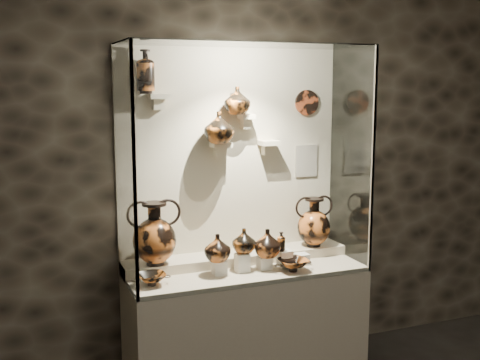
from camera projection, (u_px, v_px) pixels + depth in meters
name	position (u px, v px, depth m)	size (l,w,h in m)	color
wall_back	(230.00, 157.00, 4.46)	(5.00, 0.02, 3.20)	black
plinth	(246.00, 326.00, 4.36)	(1.70, 0.60, 0.80)	beige
front_tier	(246.00, 271.00, 4.29)	(1.68, 0.58, 0.03)	#BEAE93
rear_tier	(237.00, 259.00, 4.45)	(1.70, 0.25, 0.10)	#BEAE93
back_panel	(230.00, 157.00, 4.45)	(1.70, 0.03, 1.60)	beige
glass_front	(263.00, 167.00, 3.89)	(1.70, 0.01, 1.60)	white
glass_left	(124.00, 168.00, 3.86)	(0.01, 0.60, 1.60)	white
glass_right	(351.00, 156.00, 4.47)	(0.01, 0.60, 1.60)	white
glass_top	(246.00, 44.00, 4.04)	(1.70, 0.60, 0.01)	white
frame_post_left	(134.00, 174.00, 3.59)	(0.02, 0.02, 1.60)	gray
frame_post_right	(373.00, 161.00, 4.20)	(0.02, 0.02, 1.60)	gray
pedestal_a	(219.00, 267.00, 4.15)	(0.09, 0.09, 0.10)	silver
pedestal_b	(242.00, 263.00, 4.21)	(0.09, 0.09, 0.13)	silver
pedestal_c	(264.00, 263.00, 4.28)	(0.09, 0.09, 0.09)	silver
pedestal_d	(284.00, 258.00, 4.33)	(0.09, 0.09, 0.12)	silver
pedestal_e	(302.00, 259.00, 4.39)	(0.09, 0.09, 0.08)	silver
bracket_ul	(159.00, 96.00, 4.11)	(0.14, 0.12, 0.04)	beige
bracket_ca	(221.00, 145.00, 4.33)	(0.14, 0.12, 0.04)	beige
bracket_cb	(246.00, 116.00, 4.37)	(0.10, 0.12, 0.04)	beige
bracket_cc	(269.00, 143.00, 4.47)	(0.14, 0.12, 0.04)	beige
amphora_left	(155.00, 233.00, 4.12)	(0.35, 0.35, 0.44)	#AD5721
amphora_right	(314.00, 222.00, 4.60)	(0.30, 0.30, 0.38)	#AD5721
jug_a	(217.00, 248.00, 4.11)	(0.18, 0.18, 0.19)	#AD5721
jug_b	(244.00, 241.00, 4.21)	(0.17, 0.17, 0.17)	#C36522
jug_c	(267.00, 243.00, 4.25)	(0.19, 0.19, 0.20)	#AD5721
lekythos_small	(281.00, 240.00, 4.29)	(0.07, 0.07, 0.16)	#C36522
kylix_left	(152.00, 278.00, 3.93)	(0.24, 0.20, 0.10)	#C36522
kylix_right	(293.00, 264.00, 4.22)	(0.27, 0.23, 0.11)	#AD5721
lekythos_tall	(145.00, 69.00, 4.04)	(0.13, 0.13, 0.33)	#AD5721
ovoid_vase_a	(219.00, 127.00, 4.25)	(0.22, 0.22, 0.22)	#C36522
ovoid_vase_b	(237.00, 101.00, 4.28)	(0.19, 0.19, 0.20)	#C36522
wall_plate	(307.00, 103.00, 4.59)	(0.19, 0.19, 0.02)	#AE4622
info_placard	(306.00, 161.00, 4.67)	(0.19, 0.01, 0.25)	beige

